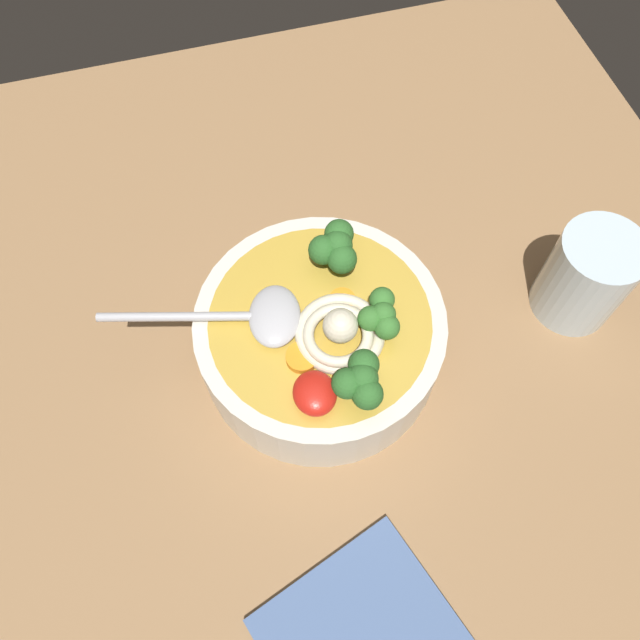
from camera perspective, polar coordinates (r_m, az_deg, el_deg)
table_slab at (r=61.26cm, az=-1.26°, el=-4.65°), size 92.08×92.08×3.70cm
soup_bowl at (r=56.82cm, az=0.00°, el=-1.54°), size 21.92×21.92×6.78cm
noodle_pile at (r=52.23cm, az=1.78°, el=-1.09°), size 8.38×8.21×3.37cm
soup_spoon at (r=53.43cm, az=-5.61°, el=0.36°), size 7.82×17.49×1.60cm
chili_sauce_dollop at (r=50.19cm, az=-0.48°, el=-6.64°), size 3.92×3.53×1.76cm
broccoli_floret_rear at (r=54.73cm, az=1.41°, el=6.59°), size 5.11×4.40×4.04cm
broccoli_floret_right at (r=49.03cm, az=3.67°, el=-5.47°), size 4.89×4.20×3.86cm
broccoli_floret_near_spoon at (r=51.95cm, az=5.55°, el=0.34°), size 4.21×3.63×3.33cm
carrot_slice_beside_noodles at (r=54.47cm, az=2.02°, el=1.76°), size 2.29×2.29×0.67cm
carrot_slice_left at (r=51.97cm, az=-1.65°, el=-3.40°), size 2.70×2.70×0.74cm
drinking_glass at (r=63.36cm, az=22.97°, el=3.64°), size 7.74×7.74×9.68cm
folded_napkin at (r=54.17cm, az=3.80°, el=-26.71°), size 15.98×17.04×0.80cm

